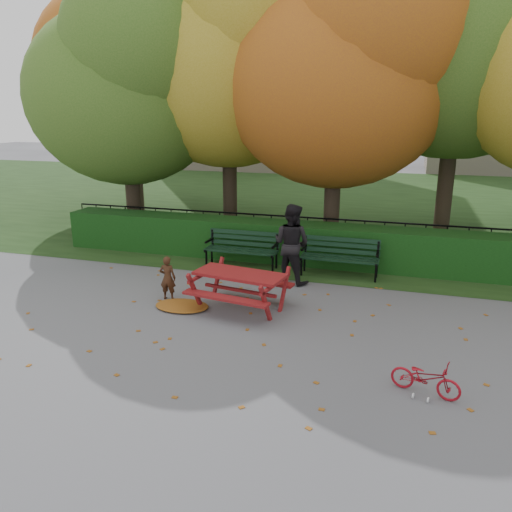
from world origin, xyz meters
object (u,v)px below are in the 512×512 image
(tree_d, at_px, (480,18))
(tree_b, at_px, (237,49))
(tree_c, at_px, (350,65))
(adult, at_px, (291,244))
(child, at_px, (168,278))
(picnic_table, at_px, (240,281))
(tree_f, at_px, (134,53))
(bench_left, at_px, (242,246))
(tree_a, at_px, (131,81))
(bicycle, at_px, (426,378))
(bench_right, at_px, (340,254))

(tree_d, bearing_deg, tree_b, -175.62)
(tree_c, height_order, adult, tree_c)
(tree_c, height_order, child, tree_c)
(tree_c, bearing_deg, picnic_table, -104.85)
(child, bearing_deg, tree_f, -63.70)
(tree_b, height_order, child, tree_b)
(tree_b, height_order, tree_d, tree_d)
(tree_f, relative_size, picnic_table, 4.76)
(bench_left, xyz_separation_m, adult, (1.42, -0.80, 0.38))
(tree_d, xyz_separation_m, tree_f, (-11.01, 2.01, -0.29))
(tree_a, xyz_separation_m, tree_d, (9.07, 1.65, 1.46))
(tree_a, bearing_deg, bicycle, -39.52)
(tree_a, xyz_separation_m, tree_b, (2.74, 1.17, 0.88))
(tree_d, distance_m, bench_right, 7.07)
(tree_a, height_order, bicycle, tree_a)
(bench_left, distance_m, bicycle, 6.41)
(tree_a, relative_size, tree_c, 0.94)
(tree_c, bearing_deg, bench_left, -133.36)
(bench_left, distance_m, adult, 1.67)
(tree_a, relative_size, adult, 4.18)
(tree_d, bearing_deg, picnic_table, -125.12)
(bench_left, bearing_deg, bicycle, -48.76)
(tree_a, bearing_deg, child, -54.79)
(tree_f, bearing_deg, tree_d, -10.33)
(tree_b, height_order, bench_right, tree_b)
(child, relative_size, adult, 0.51)
(bench_left, bearing_deg, tree_c, 46.64)
(adult, bearing_deg, picnic_table, 90.13)
(tree_a, xyz_separation_m, bench_left, (3.89, -1.88, -4.00))
(tree_a, distance_m, bicycle, 11.35)
(picnic_table, height_order, child, child)
(child, bearing_deg, tree_a, -60.58)
(picnic_table, bearing_deg, bicycle, -23.41)
(child, distance_m, bicycle, 5.45)
(bench_left, xyz_separation_m, picnic_table, (0.83, -2.65, 0.06))
(tree_d, xyz_separation_m, bicycle, (-0.96, -8.34, -5.74))
(tree_f, bearing_deg, tree_c, -22.35)
(bench_left, bearing_deg, tree_d, 34.26)
(picnic_table, bearing_deg, adult, 81.55)
(bench_left, bearing_deg, tree_a, 154.24)
(tree_a, xyz_separation_m, picnic_table, (4.72, -4.53, -3.94))
(tree_d, height_order, bench_left, tree_d)
(tree_b, height_order, bench_left, tree_b)
(picnic_table, height_order, bicycle, picnic_table)
(tree_b, xyz_separation_m, bicycle, (5.36, -7.86, -5.16))
(tree_a, height_order, bench_right, tree_a)
(bench_right, height_order, picnic_table, bench_right)
(tree_a, height_order, picnic_table, tree_a)
(tree_c, xyz_separation_m, tree_d, (3.04, 1.27, 1.16))
(bench_right, bearing_deg, bench_left, 180.00)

